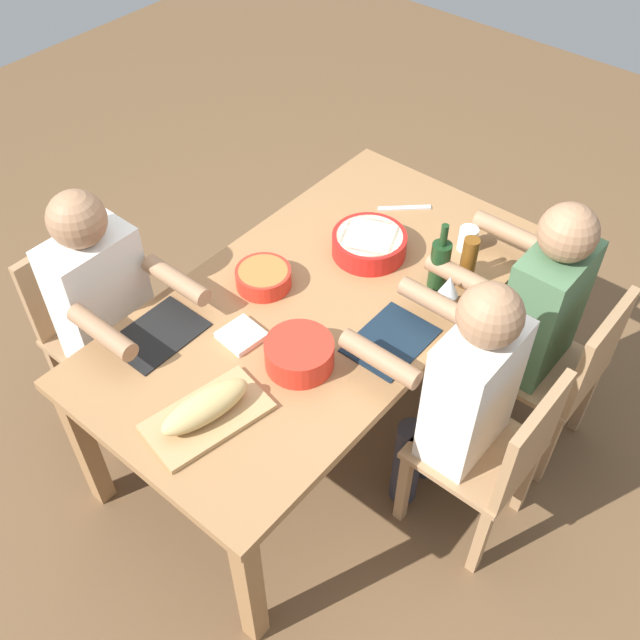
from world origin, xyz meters
name	(u,v)px	position (x,y,z in m)	size (l,w,h in m)	color
ground_plane	(320,417)	(0.00, 0.00, 0.00)	(8.00, 8.00, 0.00)	brown
dining_table	(320,314)	(0.00, 0.00, 0.66)	(1.87, 0.98, 0.74)	#9E7044
chair_far_left	(91,322)	(-0.51, 0.81, 0.48)	(0.40, 0.40, 0.85)	#A87F56
diner_far_left	(108,306)	(-0.51, 0.63, 0.70)	(0.41, 0.53, 1.20)	#2D2D38
chair_near_right	(563,369)	(0.51, -0.81, 0.48)	(0.40, 0.40, 0.85)	#A87F56
diner_near_right	(533,309)	(0.51, -0.63, 0.70)	(0.41, 0.53, 1.20)	#2D2D38
chair_near_center	(496,455)	(0.00, -0.81, 0.48)	(0.40, 0.40, 0.85)	#A87F56
diner_near_center	(460,390)	(0.00, -0.63, 0.70)	(0.41, 0.53, 1.20)	#2D2D38
serving_bowl_greens	(299,353)	(-0.29, -0.15, 0.80)	(0.24, 0.24, 0.10)	red
serving_bowl_pasta	(369,243)	(0.33, 0.02, 0.79)	(0.30, 0.30, 0.09)	red
serving_bowl_fruit	(263,277)	(-0.08, 0.22, 0.78)	(0.21, 0.21, 0.07)	red
cutting_board	(207,417)	(-0.66, -0.08, 0.75)	(0.40, 0.22, 0.02)	tan
bread_loaf	(205,407)	(-0.66, -0.08, 0.81)	(0.32, 0.11, 0.09)	tan
wine_bottle	(440,264)	(0.35, -0.29, 0.85)	(0.08, 0.08, 0.29)	#193819
beer_bottle	(468,263)	(0.42, -0.37, 0.85)	(0.06, 0.06, 0.22)	brown
wine_glass	(449,288)	(0.26, -0.39, 0.86)	(0.08, 0.08, 0.17)	silver
placemat_far_left	(158,334)	(-0.51, 0.33, 0.74)	(0.32, 0.23, 0.01)	black
cup_near_right	(468,239)	(0.61, -0.26, 0.79)	(0.08, 0.08, 0.10)	white
placemat_near_center	(391,341)	(0.00, -0.33, 0.74)	(0.32, 0.23, 0.01)	#142333
carving_knife	(404,208)	(0.66, 0.08, 0.74)	(0.23, 0.02, 0.01)	silver
napkin_stack	(241,335)	(-0.33, 0.09, 0.75)	(0.14, 0.14, 0.02)	white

